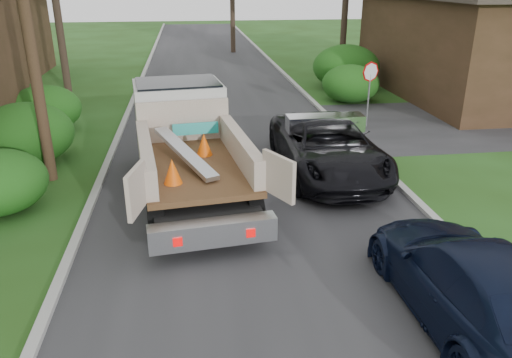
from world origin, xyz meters
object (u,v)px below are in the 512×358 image
object	(u,v)px
flatbed_truck	(185,134)
black_pickup	(327,146)
house_right	(494,27)
stop_sign	(370,80)
navy_suv	(473,283)

from	to	relation	value
flatbed_truck	black_pickup	bearing A→B (deg)	-3.29
house_right	flatbed_truck	bearing A→B (deg)	-146.41
house_right	stop_sign	bearing A→B (deg)	-147.34
black_pickup	flatbed_truck	bearing A→B (deg)	-176.69
stop_sign	navy_suv	size ratio (longest dim) A/B	0.49
flatbed_truck	stop_sign	bearing A→B (deg)	27.87
stop_sign	black_pickup	distance (m)	5.39
black_pickup	navy_suv	bearing A→B (deg)	-85.85
navy_suv	black_pickup	bearing A→B (deg)	-86.37
flatbed_truck	black_pickup	distance (m)	4.13
house_right	black_pickup	size ratio (longest dim) A/B	2.27
house_right	flatbed_truck	world-z (taller)	house_right
house_right	navy_suv	xyz separation A→B (m)	(-10.07, -16.50, -2.42)
navy_suv	stop_sign	bearing A→B (deg)	-101.86
black_pickup	navy_suv	world-z (taller)	black_pickup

